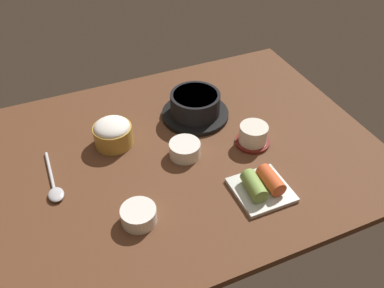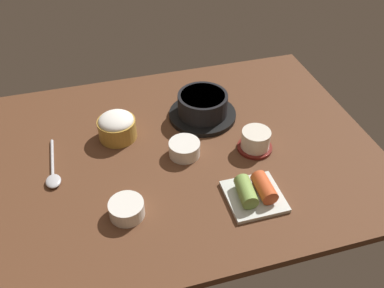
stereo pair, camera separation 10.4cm
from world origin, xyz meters
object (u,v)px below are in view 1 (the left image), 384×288
(rice_bowl, at_px, (113,133))
(side_bowl_near, at_px, (139,215))
(kimchi_plate, at_px, (262,186))
(spoon, at_px, (54,188))
(banchan_cup_center, at_px, (183,149))
(stone_pot, at_px, (195,106))
(tea_cup_with_saucer, at_px, (253,135))

(rice_bowl, xyz_separation_m, side_bowl_near, (-0.02, -0.27, -0.02))
(kimchi_plate, xyz_separation_m, spoon, (-0.44, 0.20, -0.01))
(rice_bowl, xyz_separation_m, banchan_cup_center, (0.15, -0.12, -0.02))
(stone_pot, relative_size, tea_cup_with_saucer, 2.09)
(tea_cup_with_saucer, xyz_separation_m, spoon, (-0.51, 0.04, -0.02))
(stone_pot, height_order, banchan_cup_center, stone_pot)
(stone_pot, bearing_deg, kimchi_plate, -85.80)
(spoon, bearing_deg, side_bowl_near, -47.35)
(rice_bowl, height_order, side_bowl_near, rice_bowl)
(tea_cup_with_saucer, distance_m, banchan_cup_center, 0.19)
(rice_bowl, height_order, spoon, rice_bowl)
(stone_pot, distance_m, rice_bowl, 0.25)
(banchan_cup_center, relative_size, spoon, 0.44)
(side_bowl_near, distance_m, spoon, 0.23)
(rice_bowl, bearing_deg, tea_cup_with_saucer, -23.38)
(stone_pot, distance_m, banchan_cup_center, 0.17)
(tea_cup_with_saucer, height_order, banchan_cup_center, tea_cup_with_saucer)
(spoon, bearing_deg, kimchi_plate, -24.23)
(stone_pot, relative_size, kimchi_plate, 1.51)
(stone_pot, xyz_separation_m, kimchi_plate, (0.02, -0.33, -0.02))
(kimchi_plate, bearing_deg, spoon, 155.77)
(tea_cup_with_saucer, relative_size, spoon, 0.50)
(rice_bowl, relative_size, side_bowl_near, 1.29)
(kimchi_plate, height_order, spoon, kimchi_plate)
(stone_pot, height_order, tea_cup_with_saucer, stone_pot)
(stone_pot, xyz_separation_m, spoon, (-0.42, -0.13, -0.03))
(rice_bowl, relative_size, kimchi_plate, 0.80)
(stone_pot, height_order, side_bowl_near, stone_pot)
(banchan_cup_center, distance_m, kimchi_plate, 0.22)
(stone_pot, relative_size, rice_bowl, 1.89)
(banchan_cup_center, distance_m, side_bowl_near, 0.23)
(rice_bowl, height_order, banchan_cup_center, rice_bowl)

